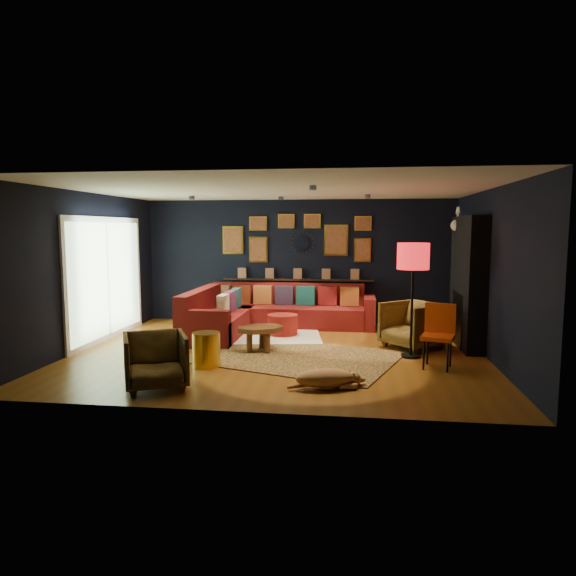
# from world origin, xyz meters

# --- Properties ---
(floor) EXTENTS (6.50, 6.50, 0.00)m
(floor) POSITION_xyz_m (0.00, 0.00, 0.00)
(floor) COLOR brown
(floor) RESTS_ON ground
(room_walls) EXTENTS (6.50, 6.50, 6.50)m
(room_walls) POSITION_xyz_m (0.00, 0.00, 1.59)
(room_walls) COLOR black
(room_walls) RESTS_ON ground
(sectional) EXTENTS (3.41, 2.69, 0.86)m
(sectional) POSITION_xyz_m (-0.61, 1.81, 0.32)
(sectional) COLOR maroon
(sectional) RESTS_ON ground
(ledge) EXTENTS (3.20, 0.12, 0.04)m
(ledge) POSITION_xyz_m (0.00, 2.68, 0.92)
(ledge) COLOR black
(ledge) RESTS_ON room_walls
(gallery_wall) EXTENTS (3.15, 0.04, 1.02)m
(gallery_wall) POSITION_xyz_m (-0.01, 2.72, 1.81)
(gallery_wall) COLOR gold
(gallery_wall) RESTS_ON room_walls
(sunburst_mirror) EXTENTS (0.47, 0.16, 0.47)m
(sunburst_mirror) POSITION_xyz_m (0.10, 2.72, 1.70)
(sunburst_mirror) COLOR silver
(sunburst_mirror) RESTS_ON room_walls
(fireplace) EXTENTS (0.31, 1.60, 2.20)m
(fireplace) POSITION_xyz_m (3.09, 0.90, 1.02)
(fireplace) COLOR black
(fireplace) RESTS_ON ground
(deer_head) EXTENTS (0.50, 0.28, 0.45)m
(deer_head) POSITION_xyz_m (3.14, 1.40, 2.05)
(deer_head) COLOR white
(deer_head) RESTS_ON fireplace
(sliding_door) EXTENTS (0.06, 2.80, 2.20)m
(sliding_door) POSITION_xyz_m (-3.22, 0.60, 1.10)
(sliding_door) COLOR white
(sliding_door) RESTS_ON ground
(ceiling_spots) EXTENTS (3.30, 2.50, 0.06)m
(ceiling_spots) POSITION_xyz_m (-0.00, 0.80, 2.56)
(ceiling_spots) COLOR black
(ceiling_spots) RESTS_ON room_walls
(shag_rug) EXTENTS (2.30, 1.82, 0.03)m
(shag_rug) POSITION_xyz_m (-0.47, 1.16, 0.01)
(shag_rug) COLOR silver
(shag_rug) RESTS_ON ground
(leopard_rug) EXTENTS (3.45, 2.94, 0.02)m
(leopard_rug) POSITION_xyz_m (0.33, -0.30, 0.01)
(leopard_rug) COLOR #B88948
(leopard_rug) RESTS_ON ground
(coffee_table) EXTENTS (0.95, 0.85, 0.39)m
(coffee_table) POSITION_xyz_m (-0.32, -0.01, 0.34)
(coffee_table) COLOR #58381A
(coffee_table) RESTS_ON shag_rug
(pouf) EXTENTS (0.57, 0.57, 0.37)m
(pouf) POSITION_xyz_m (-0.13, 1.30, 0.21)
(pouf) COLOR maroon
(pouf) RESTS_ON shag_rug
(armchair_left) EXTENTS (0.98, 0.96, 0.77)m
(armchair_left) POSITION_xyz_m (-1.26, -2.05, 0.38)
(armchair_left) COLOR #AC8433
(armchair_left) RESTS_ON ground
(armchair_right) EXTENTS (1.13, 1.14, 0.85)m
(armchair_right) POSITION_xyz_m (2.17, 0.60, 0.43)
(armchair_right) COLOR #AC8433
(armchair_right) RESTS_ON ground
(gold_stool) EXTENTS (0.40, 0.40, 0.50)m
(gold_stool) POSITION_xyz_m (-0.92, -1.00, 0.25)
(gold_stool) COLOR gold
(gold_stool) RESTS_ON ground
(orange_chair) EXTENTS (0.54, 0.54, 0.92)m
(orange_chair) POSITION_xyz_m (2.41, -0.58, 0.54)
(orange_chair) COLOR black
(orange_chair) RESTS_ON ground
(floor_lamp) EXTENTS (0.49, 0.49, 1.78)m
(floor_lamp) POSITION_xyz_m (2.08, -0.05, 1.50)
(floor_lamp) COLOR black
(floor_lamp) RESTS_ON ground
(dog) EXTENTS (1.12, 0.75, 0.32)m
(dog) POSITION_xyz_m (0.85, -1.80, 0.18)
(dog) COLOR #B37243
(dog) RESTS_ON leopard_rug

